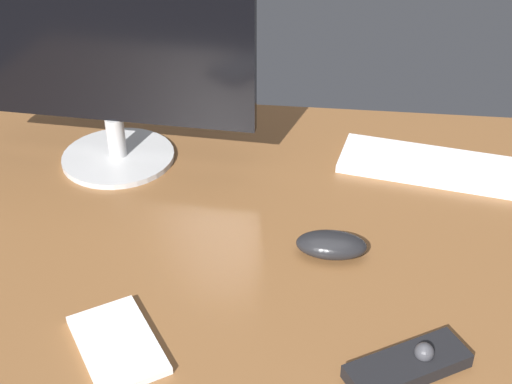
{
  "coord_description": "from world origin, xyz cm",
  "views": [
    {
      "loc": [
        13.88,
        -98.68,
        73.76
      ],
      "look_at": [
        2.73,
        -1.21,
        8.0
      ],
      "focal_mm": 50.43,
      "sensor_mm": 36.0,
      "label": 1
    }
  ],
  "objects_px": {
    "media_remote": "(409,365)",
    "computer_mouse": "(331,245)",
    "keyboard": "(455,169)",
    "notepad": "(118,344)",
    "monitor": "(105,48)"
  },
  "relations": [
    {
      "from": "keyboard",
      "to": "computer_mouse",
      "type": "height_order",
      "value": "computer_mouse"
    },
    {
      "from": "computer_mouse",
      "to": "media_remote",
      "type": "height_order",
      "value": "same"
    },
    {
      "from": "keyboard",
      "to": "notepad",
      "type": "distance_m",
      "value": 0.71
    },
    {
      "from": "monitor",
      "to": "media_remote",
      "type": "bearing_deg",
      "value": -39.01
    },
    {
      "from": "media_remote",
      "to": "notepad",
      "type": "xyz_separation_m",
      "value": [
        -0.39,
        -0.0,
        -0.01
      ]
    },
    {
      "from": "monitor",
      "to": "computer_mouse",
      "type": "distance_m",
      "value": 0.52
    },
    {
      "from": "monitor",
      "to": "media_remote",
      "type": "distance_m",
      "value": 0.74
    },
    {
      "from": "notepad",
      "to": "monitor",
      "type": "bearing_deg",
      "value": 105.44
    },
    {
      "from": "media_remote",
      "to": "monitor",
      "type": "bearing_deg",
      "value": 106.17
    },
    {
      "from": "monitor",
      "to": "keyboard",
      "type": "xyz_separation_m",
      "value": [
        0.64,
        0.02,
        -0.22
      ]
    },
    {
      "from": "computer_mouse",
      "to": "notepad",
      "type": "height_order",
      "value": "computer_mouse"
    },
    {
      "from": "media_remote",
      "to": "computer_mouse",
      "type": "bearing_deg",
      "value": 83.4
    },
    {
      "from": "monitor",
      "to": "notepad",
      "type": "height_order",
      "value": "monitor"
    },
    {
      "from": "keyboard",
      "to": "media_remote",
      "type": "bearing_deg",
      "value": -92.52
    },
    {
      "from": "monitor",
      "to": "notepad",
      "type": "relative_size",
      "value": 3.4
    }
  ]
}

